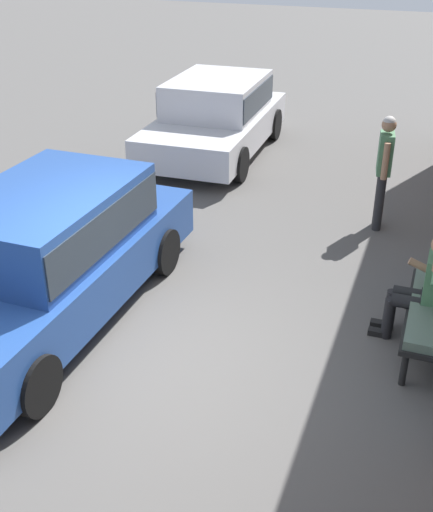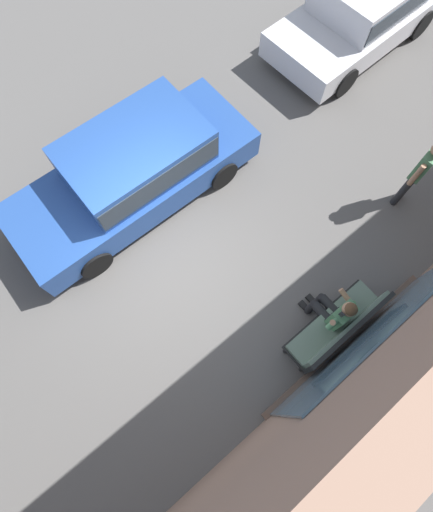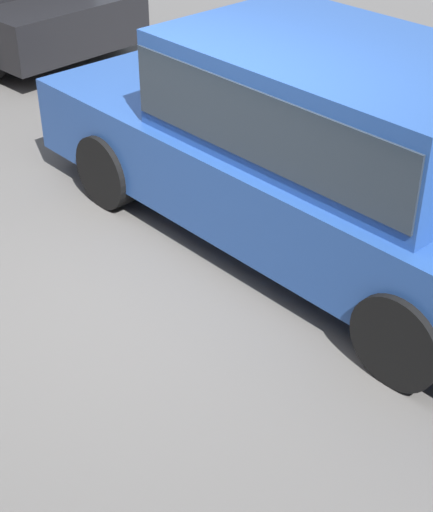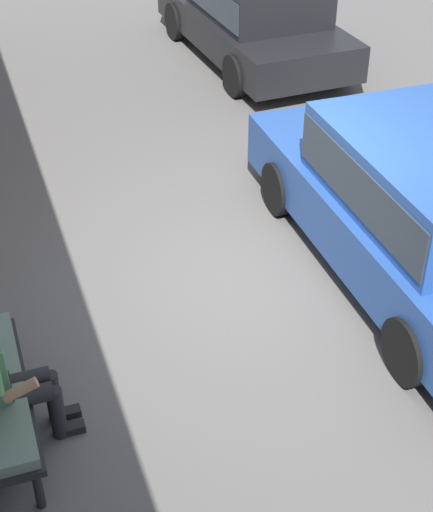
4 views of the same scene
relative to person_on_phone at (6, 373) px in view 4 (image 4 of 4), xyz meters
The scene contains 4 objects.
ground_plane 3.07m from the person_on_phone, 63.47° to the right, with size 60.00×60.00×0.00m, color #565451.
person_on_phone is the anchor object (origin of this frame).
parked_car_mid 4.24m from the person_on_phone, 77.26° to the right, with size 4.70×1.89×1.55m.
parked_car_far 8.50m from the person_on_phone, 34.33° to the right, with size 4.36×2.08×1.43m.
Camera 4 is at (-5.95, 2.60, 4.85)m, focal length 55.00 mm.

